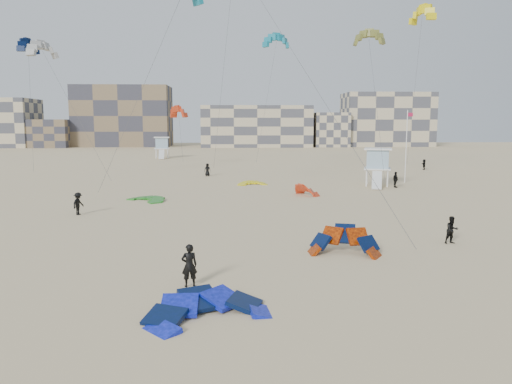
{
  "coord_description": "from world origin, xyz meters",
  "views": [
    {
      "loc": [
        3.56,
        -19.93,
        7.09
      ],
      "look_at": [
        4.67,
        6.0,
        3.48
      ],
      "focal_mm": 35.0,
      "sensor_mm": 36.0,
      "label": 1
    }
  ],
  "objects_px": {
    "kite_ground_blue": "(209,317)",
    "kite_ground_orange": "(344,254)",
    "kitesurfer_main": "(189,265)",
    "lifeguard_tower_near": "(377,167)"
  },
  "relations": [
    {
      "from": "kite_ground_blue",
      "to": "kite_ground_orange",
      "type": "xyz_separation_m",
      "value": [
        6.91,
        8.55,
        0.0
      ]
    },
    {
      "from": "kitesurfer_main",
      "to": "lifeguard_tower_near",
      "type": "bearing_deg",
      "value": -131.95
    },
    {
      "from": "kite_ground_blue",
      "to": "kitesurfer_main",
      "type": "relative_size",
      "value": 2.5
    },
    {
      "from": "lifeguard_tower_near",
      "to": "kite_ground_blue",
      "type": "bearing_deg",
      "value": -97.95
    },
    {
      "from": "kitesurfer_main",
      "to": "lifeguard_tower_near",
      "type": "relative_size",
      "value": 0.31
    },
    {
      "from": "kite_ground_blue",
      "to": "kite_ground_orange",
      "type": "relative_size",
      "value": 1.25
    },
    {
      "from": "kitesurfer_main",
      "to": "lifeguard_tower_near",
      "type": "height_order",
      "value": "lifeguard_tower_near"
    },
    {
      "from": "kite_ground_orange",
      "to": "lifeguard_tower_near",
      "type": "distance_m",
      "value": 31.26
    },
    {
      "from": "kite_ground_blue",
      "to": "kitesurfer_main",
      "type": "height_order",
      "value": "kitesurfer_main"
    },
    {
      "from": "kite_ground_orange",
      "to": "lifeguard_tower_near",
      "type": "relative_size",
      "value": 0.61
    }
  ]
}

